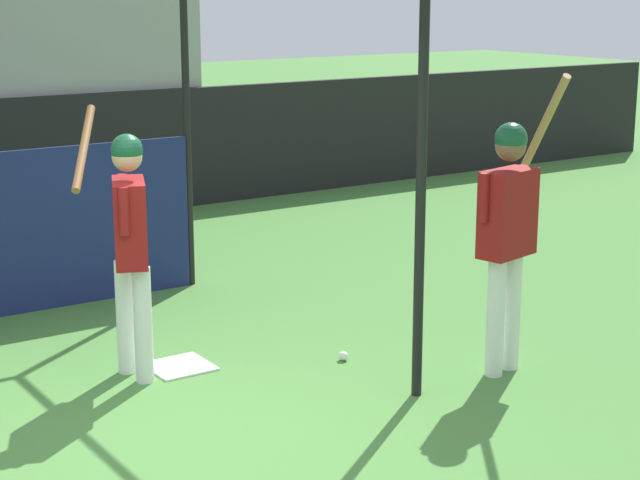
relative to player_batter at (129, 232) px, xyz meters
name	(u,v)px	position (x,y,z in m)	size (l,w,h in m)	color
ground_plane	(156,446)	(-0.39, -1.18, -1.08)	(60.00, 60.00, 0.00)	#477F38
batting_cage	(20,181)	(-0.30, 1.39, 0.18)	(3.63, 3.47, 2.98)	black
home_plate	(180,366)	(0.35, -0.01, -1.07)	(0.44, 0.44, 0.02)	white
player_batter	(129,232)	(0.00, 0.00, 0.00)	(0.58, 0.96, 1.91)	white
player_waiting	(508,222)	(2.29, -1.40, 0.05)	(0.75, 0.59, 2.17)	white
baseball	(343,356)	(1.45, -0.56, -1.04)	(0.07, 0.07, 0.07)	white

